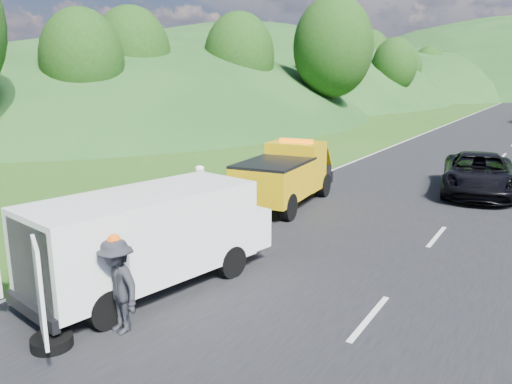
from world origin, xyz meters
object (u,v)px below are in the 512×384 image
Objects in this scene: tow_truck at (286,174)px; child at (196,262)px; woman at (203,219)px; spare_tire at (53,348)px; passing_suv at (477,194)px; suitcase at (132,225)px; worker at (120,332)px; white_van at (151,234)px.

tow_truck is 6.18× the size of child.
tow_truck reaches higher than woman.
tow_truck is 6.53m from child.
spare_tire is 17.26m from passing_suv.
suitcase reaches higher than child.
passing_suv is at bearing 88.12° from worker.
white_van is 4.30m from suitcase.
woman is at bearing 69.76° from suitcase.
tow_truck is 10.24m from worker.
spare_tire is at bearing -56.93° from suitcase.
woman is at bearing 144.48° from child.
spare_tire is at bearing -177.87° from woman.
white_van reaches higher than suitcase.
woman reaches higher than passing_suv.
suitcase is at bearing 145.50° from worker.
spare_tire is at bearing -89.40° from tow_truck.
suitcase is 0.73× the size of spare_tire.
suitcase is 6.53m from spare_tire.
tow_truck is 11.16m from spare_tire.
white_van is 14.64m from passing_suv.
passing_suv is (4.57, 16.64, 0.00)m from spare_tire.
white_van is 2.40m from worker.
tow_truck is 0.85× the size of white_van.
passing_suv reaches higher than suitcase.
worker is 16.11m from passing_suv.
white_van is at bearing 127.61° from worker.
white_van is 3.67× the size of woman.
spare_tire is (0.28, -2.88, -1.26)m from white_van.
woman is at bearing 108.94° from spare_tire.
white_van is 12.57× the size of suitcase.
worker reaches higher than passing_suv.
suitcase is at bearing -175.40° from child.
white_van is 2.18m from child.
tow_truck is 7.75× the size of spare_tire.
child reaches higher than spare_tire.
worker reaches higher than spare_tire.
passing_suv is at bearing -56.28° from woman.
spare_tire is at bearing -107.78° from worker.
woman is (-1.43, -3.19, -1.15)m from tow_truck.
woman is 7.56m from worker.
worker reaches higher than woman.
spare_tire is at bearing -114.91° from passing_suv.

